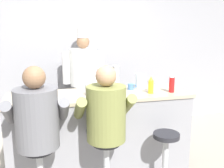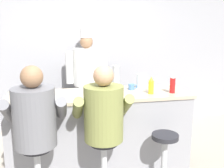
{
  "view_description": "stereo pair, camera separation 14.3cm",
  "coord_description": "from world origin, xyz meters",
  "px_view_note": "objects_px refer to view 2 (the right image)",
  "views": [
    {
      "loc": [
        -0.62,
        -2.76,
        1.81
      ],
      "look_at": [
        0.15,
        0.32,
        1.12
      ],
      "focal_mm": 42.0,
      "sensor_mm": 36.0,
      "label": 1
    },
    {
      "loc": [
        -0.48,
        -2.79,
        1.81
      ],
      "look_at": [
        0.15,
        0.32,
        1.12
      ],
      "focal_mm": 42.0,
      "sensor_mm": 36.0,
      "label": 2
    }
  ],
  "objects_px": {
    "ketchup_bottle_red": "(173,84)",
    "mustard_bottle_yellow": "(151,86)",
    "cup_stack_steel": "(116,79)",
    "diner_seated_olive": "(103,116)",
    "water_pitcher_clear": "(141,81)",
    "cook_in_whites_near": "(87,76)",
    "coffee_mug_blue": "(132,87)",
    "hot_sauce_bottle_orange": "(152,86)",
    "breakfast_plate": "(50,99)",
    "diner_seated_grey": "(35,119)",
    "empty_stool_round": "(164,152)",
    "cereal_bowl": "(46,93)",
    "napkin_dispenser_chrome": "(90,90)"
  },
  "relations": [
    {
      "from": "ketchup_bottle_red",
      "to": "mustard_bottle_yellow",
      "type": "xyz_separation_m",
      "value": [
        -0.28,
        0.01,
        -0.01
      ]
    },
    {
      "from": "ketchup_bottle_red",
      "to": "cup_stack_steel",
      "type": "xyz_separation_m",
      "value": [
        -0.7,
        0.14,
        0.06
      ]
    },
    {
      "from": "diner_seated_olive",
      "to": "water_pitcher_clear",
      "type": "bearing_deg",
      "value": 47.81
    },
    {
      "from": "cook_in_whites_near",
      "to": "coffee_mug_blue",
      "type": "bearing_deg",
      "value": -67.86
    },
    {
      "from": "hot_sauce_bottle_orange",
      "to": "ketchup_bottle_red",
      "type": "bearing_deg",
      "value": -24.12
    },
    {
      "from": "water_pitcher_clear",
      "to": "breakfast_plate",
      "type": "height_order",
      "value": "water_pitcher_clear"
    },
    {
      "from": "diner_seated_grey",
      "to": "empty_stool_round",
      "type": "height_order",
      "value": "diner_seated_grey"
    },
    {
      "from": "mustard_bottle_yellow",
      "to": "empty_stool_round",
      "type": "relative_size",
      "value": 0.34
    },
    {
      "from": "water_pitcher_clear",
      "to": "coffee_mug_blue",
      "type": "distance_m",
      "value": 0.17
    },
    {
      "from": "cereal_bowl",
      "to": "diner_seated_grey",
      "type": "bearing_deg",
      "value": -98.43
    },
    {
      "from": "diner_seated_grey",
      "to": "mustard_bottle_yellow",
      "type": "bearing_deg",
      "value": 16.16
    },
    {
      "from": "coffee_mug_blue",
      "to": "cook_in_whites_near",
      "type": "distance_m",
      "value": 1.24
    },
    {
      "from": "diner_seated_olive",
      "to": "cook_in_whites_near",
      "type": "height_order",
      "value": "cook_in_whites_near"
    },
    {
      "from": "mustard_bottle_yellow",
      "to": "diner_seated_grey",
      "type": "xyz_separation_m",
      "value": [
        -1.37,
        -0.4,
        -0.2
      ]
    },
    {
      "from": "hot_sauce_bottle_orange",
      "to": "cup_stack_steel",
      "type": "distance_m",
      "value": 0.47
    },
    {
      "from": "hot_sauce_bottle_orange",
      "to": "diner_seated_grey",
      "type": "bearing_deg",
      "value": -160.75
    },
    {
      "from": "ketchup_bottle_red",
      "to": "coffee_mug_blue",
      "type": "distance_m",
      "value": 0.53
    },
    {
      "from": "napkin_dispenser_chrome",
      "to": "diner_seated_olive",
      "type": "height_order",
      "value": "diner_seated_olive"
    },
    {
      "from": "cereal_bowl",
      "to": "diner_seated_grey",
      "type": "distance_m",
      "value": 0.6
    },
    {
      "from": "cereal_bowl",
      "to": "cook_in_whites_near",
      "type": "relative_size",
      "value": 0.09
    },
    {
      "from": "cup_stack_steel",
      "to": "hot_sauce_bottle_orange",
      "type": "bearing_deg",
      "value": -3.94
    },
    {
      "from": "hot_sauce_bottle_orange",
      "to": "cereal_bowl",
      "type": "bearing_deg",
      "value": 176.06
    },
    {
      "from": "ketchup_bottle_red",
      "to": "hot_sauce_bottle_orange",
      "type": "xyz_separation_m",
      "value": [
        -0.24,
        0.11,
        -0.04
      ]
    },
    {
      "from": "mustard_bottle_yellow",
      "to": "diner_seated_olive",
      "type": "height_order",
      "value": "diner_seated_olive"
    },
    {
      "from": "cereal_bowl",
      "to": "napkin_dispenser_chrome",
      "type": "relative_size",
      "value": 1.2
    },
    {
      "from": "cook_in_whites_near",
      "to": "cereal_bowl",
      "type": "bearing_deg",
      "value": -117.58
    },
    {
      "from": "napkin_dispenser_chrome",
      "to": "empty_stool_round",
      "type": "xyz_separation_m",
      "value": [
        0.77,
        -0.53,
        -0.64
      ]
    },
    {
      "from": "hot_sauce_bottle_orange",
      "to": "diner_seated_olive",
      "type": "bearing_deg",
      "value": -145.34
    },
    {
      "from": "diner_seated_grey",
      "to": "diner_seated_olive",
      "type": "bearing_deg",
      "value": -0.08
    },
    {
      "from": "ketchup_bottle_red",
      "to": "diner_seated_grey",
      "type": "relative_size",
      "value": 0.17
    },
    {
      "from": "diner_seated_grey",
      "to": "ketchup_bottle_red",
      "type": "bearing_deg",
      "value": 13.23
    },
    {
      "from": "napkin_dispenser_chrome",
      "to": "empty_stool_round",
      "type": "height_order",
      "value": "napkin_dispenser_chrome"
    },
    {
      "from": "cup_stack_steel",
      "to": "diner_seated_grey",
      "type": "distance_m",
      "value": 1.12
    },
    {
      "from": "hot_sauce_bottle_orange",
      "to": "water_pitcher_clear",
      "type": "distance_m",
      "value": 0.23
    },
    {
      "from": "coffee_mug_blue",
      "to": "mustard_bottle_yellow",
      "type": "bearing_deg",
      "value": -55.07
    },
    {
      "from": "breakfast_plate",
      "to": "cereal_bowl",
      "type": "relative_size",
      "value": 1.68
    },
    {
      "from": "breakfast_plate",
      "to": "empty_stool_round",
      "type": "distance_m",
      "value": 1.43
    },
    {
      "from": "breakfast_plate",
      "to": "diner_seated_grey",
      "type": "distance_m",
      "value": 0.39
    },
    {
      "from": "coffee_mug_blue",
      "to": "diner_seated_olive",
      "type": "relative_size",
      "value": 0.08
    },
    {
      "from": "coffee_mug_blue",
      "to": "cook_in_whites_near",
      "type": "height_order",
      "value": "cook_in_whites_near"
    },
    {
      "from": "ketchup_bottle_red",
      "to": "cereal_bowl",
      "type": "relative_size",
      "value": 1.55
    },
    {
      "from": "breakfast_plate",
      "to": "coffee_mug_blue",
      "type": "distance_m",
      "value": 1.09
    },
    {
      "from": "diner_seated_grey",
      "to": "diner_seated_olive",
      "type": "xyz_separation_m",
      "value": [
        0.7,
        -0.0,
        -0.01
      ]
    },
    {
      "from": "breakfast_plate",
      "to": "hot_sauce_bottle_orange",
      "type": "bearing_deg",
      "value": 6.43
    },
    {
      "from": "coffee_mug_blue",
      "to": "napkin_dispenser_chrome",
      "type": "bearing_deg",
      "value": -164.6
    },
    {
      "from": "hot_sauce_bottle_orange",
      "to": "mustard_bottle_yellow",
      "type": "bearing_deg",
      "value": -114.35
    },
    {
      "from": "water_pitcher_clear",
      "to": "breakfast_plate",
      "type": "xyz_separation_m",
      "value": [
        -1.19,
        -0.36,
        -0.08
      ]
    },
    {
      "from": "breakfast_plate",
      "to": "diner_seated_olive",
      "type": "relative_size",
      "value": 0.19
    },
    {
      "from": "cup_stack_steel",
      "to": "cereal_bowl",
      "type": "bearing_deg",
      "value": 176.05
    },
    {
      "from": "coffee_mug_blue",
      "to": "empty_stool_round",
      "type": "distance_m",
      "value": 0.94
    }
  ]
}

